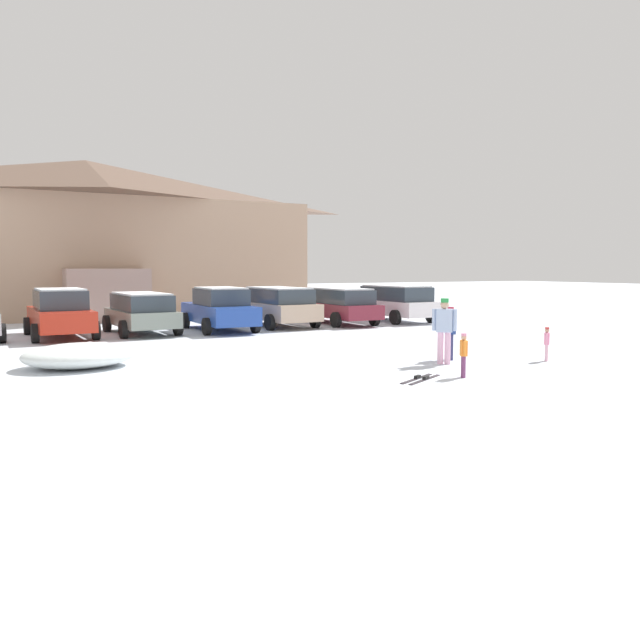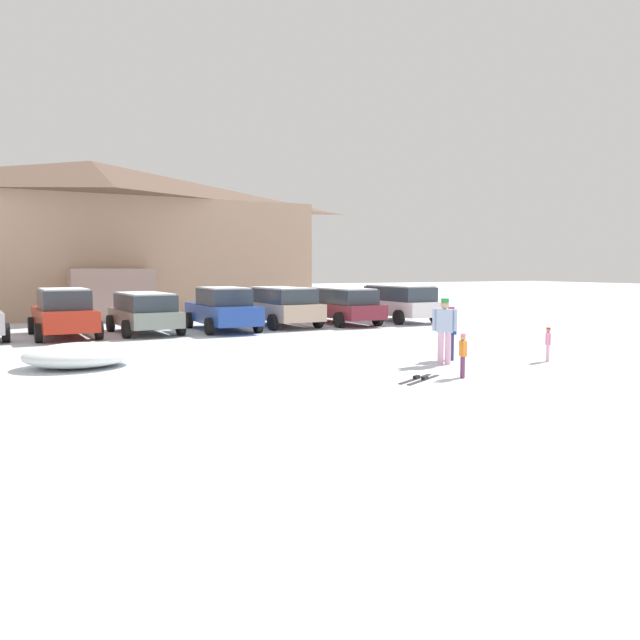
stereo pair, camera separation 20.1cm
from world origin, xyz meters
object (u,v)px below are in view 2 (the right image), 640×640
skier_teen_in_navy_coat (451,330)px  pair_of_skis (420,379)px  parked_red_sedan (64,313)px  parked_blue_hatchback (222,309)px  parked_maroon_van (342,304)px  skier_child_in_orange_jacket (463,353)px  ski_lodge (93,237)px  skier_child_in_pink_snowsuit (548,342)px  plowed_snow_pile (80,355)px  skier_adult_in_blue_parka (445,327)px  parked_white_suv (399,302)px  parked_beige_suv (281,305)px  parked_grey_wagon (145,311)px

skier_teen_in_navy_coat → pair_of_skis: size_ratio=1.00×
parked_red_sedan → parked_blue_hatchback: 5.72m
parked_maroon_van → skier_child_in_orange_jacket: size_ratio=4.86×
ski_lodge → skier_child_in_orange_jacket: 25.32m
parked_maroon_van → skier_teen_in_navy_coat: bearing=-103.1°
skier_child_in_orange_jacket → pair_of_skis: (-0.99, 0.21, -0.54)m
parked_blue_hatchback → skier_child_in_orange_jacket: bearing=-82.7°
parked_red_sedan → skier_child_in_pink_snowsuit: parked_red_sedan is taller
parked_maroon_van → plowed_snow_pile: bearing=-146.2°
skier_adult_in_blue_parka → pair_of_skis: skier_adult_in_blue_parka is taller
skier_child_in_orange_jacket → skier_adult_in_blue_parka: bearing=64.5°
skier_teen_in_navy_coat → parked_red_sedan: bearing=129.9°
ski_lodge → parked_red_sedan: bearing=-101.3°
parked_white_suv → pair_of_skis: bearing=-121.6°
parked_white_suv → parked_blue_hatchback: bearing=-176.7°
parked_red_sedan → skier_child_in_orange_jacket: parked_red_sedan is taller
parked_beige_suv → parked_maroon_van: parked_beige_suv is taller
parked_beige_suv → plowed_snow_pile: bearing=-138.1°
parked_maroon_van → skier_child_in_pink_snowsuit: 12.04m
skier_child_in_pink_snowsuit → parked_grey_wagon: bearing=124.5°
plowed_snow_pile → parked_blue_hatchback: bearing=50.7°
parked_maroon_van → plowed_snow_pile: parked_maroon_van is taller
parked_white_suv → skier_child_in_pink_snowsuit: size_ratio=5.33×
ski_lodge → skier_adult_in_blue_parka: bearing=-75.8°
skier_child_in_pink_snowsuit → skier_child_in_orange_jacket: 3.67m
parked_red_sedan → plowed_snow_pile: 7.40m
parked_blue_hatchback → parked_maroon_van: size_ratio=0.99×
skier_child_in_orange_jacket → plowed_snow_pile: (-7.46, 5.35, -0.26)m
ski_lodge → parked_maroon_van: size_ratio=4.57×
parked_red_sedan → skier_adult_in_blue_parka: 13.67m
ski_lodge → skier_teen_in_navy_coat: bearing=-74.0°
parked_grey_wagon → parked_maroon_van: 8.47m
skier_adult_in_blue_parka → ski_lodge: bearing=104.2°
parked_blue_hatchback → skier_child_in_pink_snowsuit: (5.15, -11.56, -0.35)m
parked_grey_wagon → parked_beige_suv: 5.65m
parked_blue_hatchback → parked_maroon_van: parked_blue_hatchback is taller
parked_grey_wagon → skier_child_in_orange_jacket: bearing=-70.3°
parked_maroon_van → skier_adult_in_blue_parka: bearing=-105.4°
skier_adult_in_blue_parka → pair_of_skis: bearing=-140.0°
parked_white_suv → skier_child_in_orange_jacket: 14.70m
skier_child_in_pink_snowsuit → skier_teen_in_navy_coat: skier_teen_in_navy_coat is taller
ski_lodge → parked_white_suv: size_ratio=4.63×
ski_lodge → parked_blue_hatchback: (3.35, -12.08, -3.24)m
skier_child_in_pink_snowsuit → skier_teen_in_navy_coat: size_ratio=0.63×
parked_maroon_van → skier_adult_in_blue_parka: (-3.10, -11.23, 0.09)m
parked_red_sedan → parked_grey_wagon: parked_red_sedan is taller
parked_maroon_van → plowed_snow_pile: size_ratio=1.82×
parked_beige_suv → parked_maroon_van: size_ratio=0.93×
skier_adult_in_blue_parka → plowed_snow_pile: skier_adult_in_blue_parka is taller
parked_beige_suv → skier_teen_in_navy_coat: bearing=-88.2°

